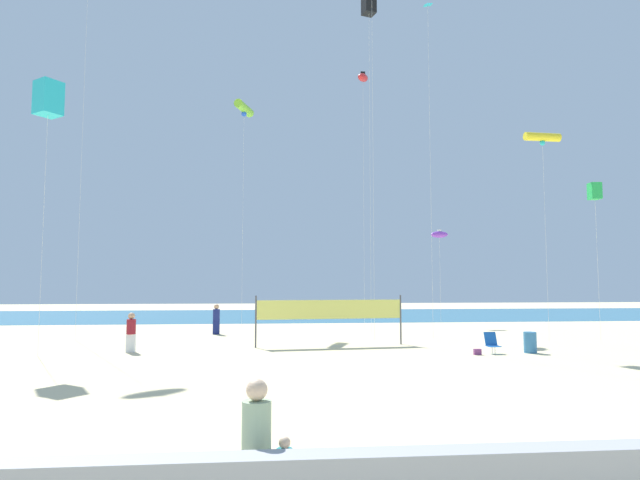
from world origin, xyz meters
TOP-DOWN VIEW (x-y plane):
  - ground_plane at (0.00, 0.00)m, footprint 120.00×120.00m
  - ocean_band at (0.00, 32.34)m, footprint 120.00×20.00m
  - mother_figure at (-2.71, -9.83)m, footprint 0.39×0.39m
  - toddler_figure at (-2.33, -9.81)m, footprint 0.22×0.22m
  - beachgoer_navy_shirt at (-5.67, 14.56)m, footprint 0.40×0.40m
  - beachgoer_maroon_shirt at (-8.55, 6.80)m, footprint 0.39×0.39m
  - folding_beach_chair at (6.89, 5.00)m, footprint 0.52×0.65m
  - trash_barrel at (8.59, 5.01)m, footprint 0.54×0.54m
  - volleyball_net at (0.31, 8.25)m, footprint 7.11×0.81m
  - beach_handbag at (6.09, 4.63)m, footprint 0.31×0.15m
  - kite_red_inflatable at (3.68, 17.89)m, footprint 1.24×1.71m
  - kite_violet_inflatable at (9.52, 19.88)m, footprint 1.39×0.66m
  - kite_cyan_box at (-12.01, 5.88)m, footprint 1.27×1.27m
  - kite_black_box at (3.49, 14.54)m, footprint 0.92×0.92m
  - kite_lime_tube at (-4.43, 18.70)m, footprint 1.27×2.30m
  - kite_yellow_tube at (11.67, 9.09)m, footprint 1.97×0.56m
  - kite_green_box at (13.51, 7.65)m, footprint 0.56×0.56m
  - kite_cyan_diamond at (6.23, 11.13)m, footprint 0.67×0.67m

SIDE VIEW (x-z plane):
  - ground_plane at x=0.00m, z-range 0.00..0.00m
  - ocean_band at x=0.00m, z-range 0.00..0.01m
  - beach_handbag at x=6.09m, z-range 0.00..0.24m
  - trash_barrel at x=8.59m, z-range 0.00..0.89m
  - folding_beach_chair at x=6.89m, z-range 0.02..0.91m
  - toddler_figure at x=-2.33m, z-range 0.03..0.98m
  - beachgoer_maroon_shirt at x=-8.55m, z-range 0.06..1.76m
  - mother_figure at x=-2.71m, z-range 0.06..1.78m
  - beachgoer_navy_shirt at x=-5.67m, z-range 0.06..1.81m
  - volleyball_net at x=0.31m, z-range 0.43..2.83m
  - kite_violet_inflatable at x=9.52m, z-range 3.03..9.84m
  - kite_green_box at x=13.51m, z-range 3.55..11.51m
  - kite_yellow_tube at x=11.67m, z-range 5.18..16.05m
  - kite_cyan_box at x=-12.01m, z-range 5.04..16.59m
  - kite_lime_tube at x=-4.43m, z-range 7.27..22.47m
  - kite_red_inflatable at x=3.68m, z-range 8.26..25.76m
  - kite_cyan_diamond at x=6.23m, z-range 8.45..27.34m
  - kite_black_box at x=3.49m, z-range 9.86..30.87m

